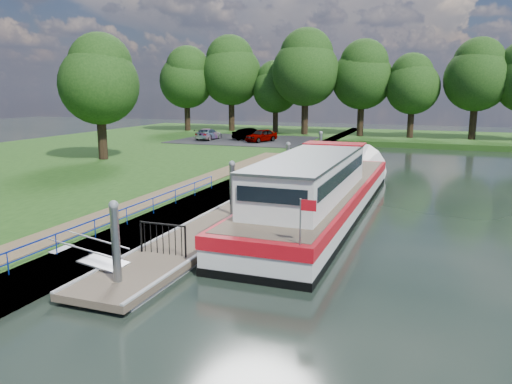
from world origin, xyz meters
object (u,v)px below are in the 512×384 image
(barge, at_px, (324,191))
(car_b, at_px, (251,135))
(car_a, at_px, (261,135))
(car_c, at_px, (208,134))
(pontoon, at_px, (264,199))

(barge, distance_m, car_b, 28.53)
(barge, height_order, car_a, barge)
(barge, height_order, car_b, barge)
(car_c, bearing_deg, car_b, -174.46)
(pontoon, distance_m, barge, 3.83)
(car_c, bearing_deg, car_a, 178.63)
(car_b, relative_size, car_c, 0.95)
(car_a, xyz_separation_m, car_c, (-6.20, 0.22, -0.06))
(barge, xyz_separation_m, car_c, (-18.43, 24.64, 0.35))
(pontoon, bearing_deg, car_b, 112.62)
(pontoon, relative_size, car_b, 7.67)
(car_a, height_order, car_c, car_a)
(car_b, height_order, car_c, car_b)
(pontoon, height_order, car_b, car_b)
(barge, xyz_separation_m, car_a, (-12.22, 24.42, 0.41))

